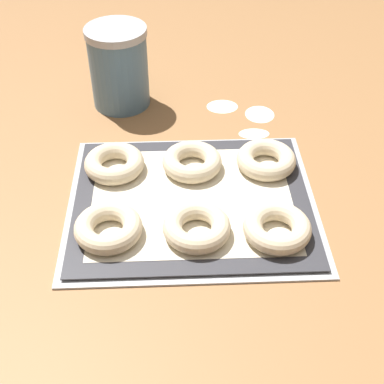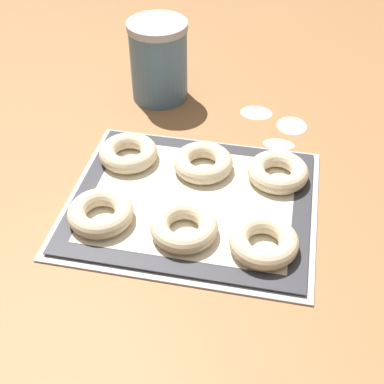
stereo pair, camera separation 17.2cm
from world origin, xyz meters
name	(u,v)px [view 1 (the left image)]	position (x,y,z in m)	size (l,w,h in m)	color
ground_plane	(182,210)	(0.00, 0.00, 0.00)	(2.80, 2.80, 0.00)	olive
baking_tray	(192,202)	(0.02, 0.02, 0.00)	(0.45, 0.38, 0.01)	#B2B5BA
baking_mat	(192,200)	(0.02, 0.02, 0.01)	(0.43, 0.35, 0.00)	#333338
bagel_front_left	(108,228)	(-0.13, -0.07, 0.03)	(0.11, 0.11, 0.03)	beige
bagel_front_center	(197,227)	(0.02, -0.07, 0.03)	(0.11, 0.11, 0.03)	beige
bagel_front_right	(277,228)	(0.16, -0.08, 0.03)	(0.11, 0.11, 0.03)	beige
bagel_back_left	(114,163)	(-0.13, 0.11, 0.03)	(0.11, 0.11, 0.03)	beige
bagel_back_center	(192,162)	(0.02, 0.11, 0.03)	(0.11, 0.11, 0.03)	beige
bagel_back_right	(266,160)	(0.16, 0.11, 0.03)	(0.11, 0.11, 0.03)	beige
flour_canister	(119,67)	(-0.13, 0.37, 0.09)	(0.13, 0.13, 0.18)	slate
flour_patch_near	(260,114)	(0.18, 0.31, 0.00)	(0.07, 0.07, 0.00)	white
flour_patch_far	(254,133)	(0.16, 0.23, 0.00)	(0.07, 0.04, 0.00)	white
flour_patch_side	(222,106)	(0.10, 0.34, 0.00)	(0.07, 0.06, 0.00)	white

